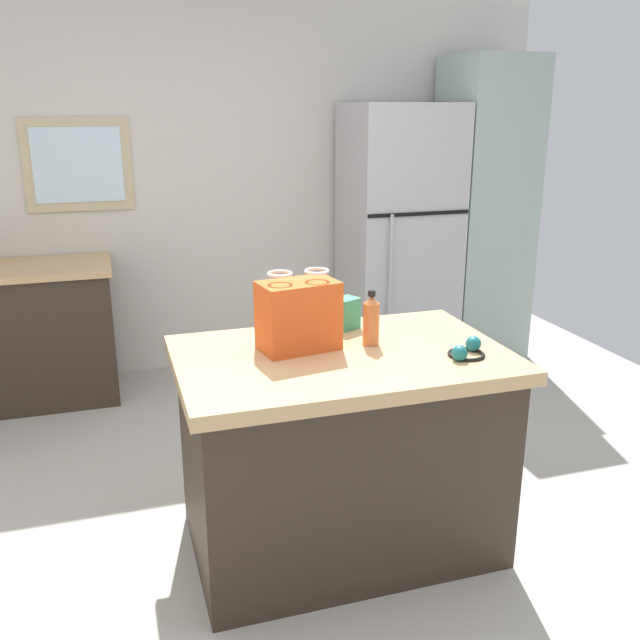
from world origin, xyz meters
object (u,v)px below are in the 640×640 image
object	(u,v)px
shopping_bag	(298,315)
kitchen_island	(341,450)
ear_defenders	(466,350)
small_box	(346,313)
bottle	(371,320)
refrigerator	(398,238)
tall_cabinet	(483,212)

from	to	relation	value
shopping_bag	kitchen_island	bearing A→B (deg)	-32.55
kitchen_island	ear_defenders	size ratio (longest dim) A/B	6.39
kitchen_island	small_box	xyz separation A→B (m)	(0.12, 0.30, 0.51)
small_box	bottle	bearing A→B (deg)	-83.33
kitchen_island	shopping_bag	size ratio (longest dim) A/B	3.95
small_box	bottle	xyz separation A→B (m)	(0.03, -0.24, 0.03)
small_box	ear_defenders	distance (m)	0.59
refrigerator	shopping_bag	distance (m)	2.33
refrigerator	bottle	bearing A→B (deg)	-116.49
bottle	tall_cabinet	bearing A→B (deg)	49.92
kitchen_island	tall_cabinet	distance (m)	2.80
small_box	bottle	distance (m)	0.24
bottle	ear_defenders	xyz separation A→B (m)	(0.32, -0.25, -0.08)
shopping_bag	bottle	world-z (taller)	shopping_bag
tall_cabinet	ear_defenders	bearing A→B (deg)	-121.22
bottle	ear_defenders	bearing A→B (deg)	-37.85
bottle	ear_defenders	world-z (taller)	bottle
tall_cabinet	small_box	xyz separation A→B (m)	(-1.69, -1.74, -0.13)
refrigerator	kitchen_island	bearing A→B (deg)	-119.10
tall_cabinet	ear_defenders	size ratio (longest dim) A/B	10.41
refrigerator	bottle	size ratio (longest dim) A/B	7.95
refrigerator	tall_cabinet	size ratio (longest dim) A/B	0.85
small_box	kitchen_island	bearing A→B (deg)	-112.16
kitchen_island	refrigerator	distance (m)	2.38
refrigerator	tall_cabinet	bearing A→B (deg)	0.02
ear_defenders	kitchen_island	bearing A→B (deg)	158.44
small_box	shopping_bag	bearing A→B (deg)	-144.22
shopping_bag	small_box	distance (m)	0.35
kitchen_island	small_box	world-z (taller)	small_box
refrigerator	tall_cabinet	world-z (taller)	tall_cabinet
tall_cabinet	shopping_bag	size ratio (longest dim) A/B	6.43
refrigerator	tall_cabinet	distance (m)	0.70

